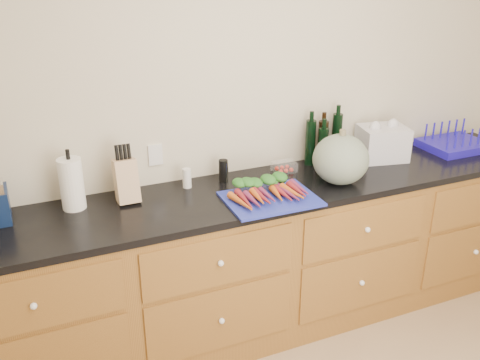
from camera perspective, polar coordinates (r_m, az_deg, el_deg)
name	(u,v)px	position (r m, az deg, el deg)	size (l,w,h in m)	color
wall_back	(250,111)	(3.22, 1.05, 7.36)	(4.10, 0.05, 2.60)	beige
cabinets	(271,260)	(3.30, 3.33, -8.49)	(3.60, 0.64, 0.90)	brown
countertop	(273,189)	(3.08, 3.49, -1.00)	(3.64, 0.62, 0.04)	black
cutting_board	(270,199)	(2.90, 3.26, -2.02)	(0.49, 0.37, 0.01)	#202C9C
carrots	(267,191)	(2.92, 2.94, -1.18)	(0.40, 0.30, 0.06)	#D25B18
squash	(341,159)	(3.11, 10.69, 2.19)	(0.32, 0.32, 0.29)	#5C6C5B
paper_towel	(72,184)	(2.89, -17.51, -0.40)	(0.12, 0.12, 0.27)	white
knife_block	(126,181)	(2.91, -12.04, -0.07)	(0.12, 0.12, 0.23)	tan
grinder_salt	(187,178)	(3.04, -5.68, 0.20)	(0.05, 0.05, 0.11)	silver
grinder_pepper	(223,171)	(3.11, -1.79, 1.00)	(0.05, 0.05, 0.13)	black
canister_chrome	(224,172)	(3.11, -1.72, 0.87)	(0.05, 0.05, 0.12)	silver
tomato_box	(284,167)	(3.27, 4.72, 1.40)	(0.13, 0.11, 0.06)	white
bottles	(323,142)	(3.40, 8.88, 4.04)	(0.25, 0.13, 0.31)	black
grocery_bag	(382,143)	(3.56, 14.93, 3.83)	(0.29, 0.23, 0.21)	white
dish_rack	(454,143)	(3.92, 21.90, 3.69)	(0.41, 0.33, 0.17)	#1E14B0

